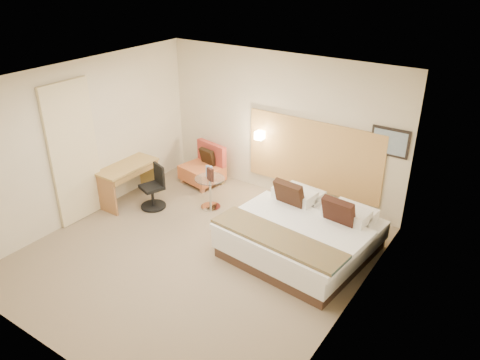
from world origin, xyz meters
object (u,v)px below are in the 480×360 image
Objects in this scene: bed at (302,234)px; side_table at (210,191)px; lounge_chair at (204,168)px; desk_chair at (154,190)px; desk at (128,173)px.

side_table is (-2.02, 0.32, 0.01)m from bed.
lounge_chair is at bearing 133.92° from side_table.
desk_chair is at bearing -175.61° from bed.
bed is 2.96m from lounge_chair.
side_table is at bearing 32.32° from desk_chair.
bed is 2.73× the size of desk_chair.
desk is (-0.67, -1.39, 0.25)m from lounge_chair.
side_table is at bearing 170.94° from bed.
lounge_chair is 0.74× the size of desk.
bed is at bearing 4.39° from desk_chair.
side_table is (0.73, -0.76, 0.01)m from lounge_chair.
desk_chair reaches higher than desk.
bed is 1.90× the size of desk.
bed is at bearing -21.46° from lounge_chair.
side_table is at bearing -46.08° from lounge_chair.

